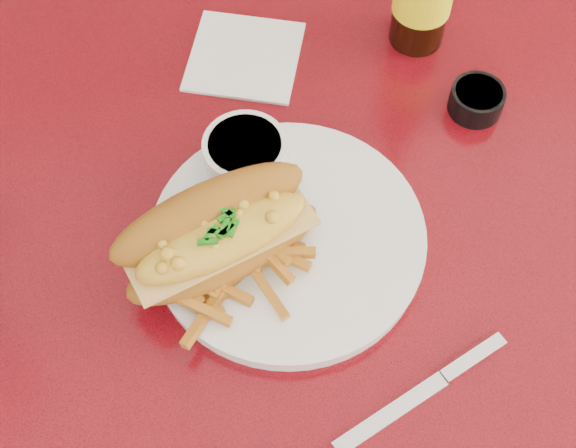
{
  "coord_description": "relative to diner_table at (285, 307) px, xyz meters",
  "views": [
    {
      "loc": [
        -0.04,
        -0.39,
        1.48
      ],
      "look_at": [
        0.0,
        -0.0,
        0.81
      ],
      "focal_mm": 50.0,
      "sensor_mm": 36.0,
      "label": 1
    }
  ],
  "objects": [
    {
      "name": "dinner_plate",
      "position": [
        0.0,
        -0.0,
        0.17
      ],
      "size": [
        0.33,
        0.33,
        0.02
      ],
      "rotation": [
        0.0,
        0.0,
        -0.23
      ],
      "color": "white",
      "rests_on": "diner_table"
    },
    {
      "name": "diner_table",
      "position": [
        0.0,
        0.0,
        0.0
      ],
      "size": [
        1.23,
        0.83,
        0.77
      ],
      "color": "red",
      "rests_on": "ground"
    },
    {
      "name": "booth_bench_far",
      "position": [
        0.0,
        0.81,
        -0.32
      ],
      "size": [
        1.2,
        0.51,
        0.9
      ],
      "color": "#A6110B",
      "rests_on": "ground"
    },
    {
      "name": "gravy_ramekin",
      "position": [
        -0.03,
        0.09,
        0.19
      ],
      "size": [
        0.1,
        0.1,
        0.05
      ],
      "rotation": [
        0.0,
        0.0,
        -0.18
      ],
      "color": "white",
      "rests_on": "diner_table"
    },
    {
      "name": "mac_hoagie",
      "position": [
        -0.06,
        -0.02,
        0.22
      ],
      "size": [
        0.22,
        0.17,
        0.09
      ],
      "rotation": [
        0.0,
        0.0,
        0.39
      ],
      "color": "#A6641A",
      "rests_on": "dinner_plate"
    },
    {
      "name": "ground",
      "position": [
        0.0,
        0.0,
        -0.61
      ],
      "size": [
        8.0,
        8.0,
        0.0
      ],
      "primitive_type": "plane",
      "color": "silver",
      "rests_on": "ground"
    },
    {
      "name": "fork",
      "position": [
        0.06,
        -0.02,
        0.18
      ],
      "size": [
        0.02,
        0.15,
        0.0
      ],
      "rotation": [
        0.0,
        0.0,
        1.62
      ],
      "color": "#BCBCC1",
      "rests_on": "dinner_plate"
    },
    {
      "name": "sauce_cup_right",
      "position": [
        0.23,
        0.15,
        0.18
      ],
      "size": [
        0.08,
        0.08,
        0.03
      ],
      "rotation": [
        0.0,
        0.0,
        0.42
      ],
      "color": "black",
      "rests_on": "diner_table"
    },
    {
      "name": "paper_napkin",
      "position": [
        -0.02,
        0.25,
        0.16
      ],
      "size": [
        0.15,
        0.15,
        0.0
      ],
      "primitive_type": "cube",
      "rotation": [
        0.0,
        0.0,
        -0.28
      ],
      "color": "white",
      "rests_on": "diner_table"
    },
    {
      "name": "fries_pile",
      "position": [
        -0.06,
        -0.03,
        0.2
      ],
      "size": [
        0.15,
        0.15,
        0.03
      ],
      "primitive_type": null,
      "rotation": [
        0.0,
        0.0,
        0.41
      ],
      "color": "orange",
      "rests_on": "dinner_plate"
    },
    {
      "name": "knife",
      "position": [
        0.12,
        -0.17,
        0.16
      ],
      "size": [
        0.18,
        0.1,
        0.01
      ],
      "rotation": [
        0.0,
        0.0,
        0.47
      ],
      "color": "#BCBCC1",
      "rests_on": "diner_table"
    }
  ]
}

